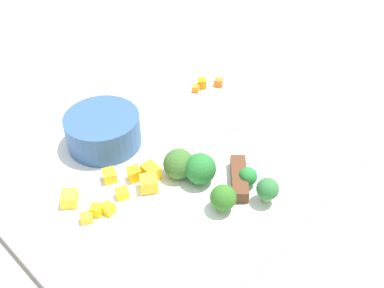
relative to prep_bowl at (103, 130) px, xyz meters
The scene contains 21 objects.
ground_plane 0.14m from the prep_bowl, 52.17° to the right, with size 4.00×4.00×0.00m, color gray.
cutting_board 0.13m from the prep_bowl, 52.17° to the right, with size 0.54×0.39×0.01m, color white.
prep_bowl is the anchor object (origin of this frame).
chef_knife 0.20m from the prep_bowl, 51.75° to the right, with size 0.24×0.23×0.02m.
carrot_dice_0 0.21m from the prep_bowl, ahead, with size 0.01×0.02×0.02m, color orange.
carrot_dice_1 0.20m from the prep_bowl, ahead, with size 0.01×0.01×0.01m, color orange.
carrot_dice_2 0.24m from the prep_bowl, ahead, with size 0.01×0.01×0.01m, color orange.
pepper_dice_0 0.14m from the prep_bowl, 130.93° to the right, with size 0.01×0.01×0.01m, color yellow.
pepper_dice_1 0.12m from the prep_bowl, 98.23° to the right, with size 0.02×0.02×0.02m, color yellow.
pepper_dice_2 0.09m from the prep_bowl, 101.66° to the right, with size 0.02×0.02×0.02m, color yellow.
pepper_dice_3 0.08m from the prep_bowl, 122.65° to the right, with size 0.02×0.02×0.02m, color yellow.
pepper_dice_4 0.15m from the prep_bowl, 135.60° to the right, with size 0.02×0.01×0.01m, color yellow.
pepper_dice_5 0.12m from the prep_bowl, 115.10° to the right, with size 0.01×0.02×0.01m, color yellow.
pepper_dice_6 0.14m from the prep_bowl, 125.57° to the right, with size 0.02×0.01×0.01m, color yellow.
pepper_dice_7 0.10m from the prep_bowl, 90.02° to the right, with size 0.02×0.02×0.02m, color yellow.
pepper_dice_8 0.12m from the prep_bowl, 148.70° to the right, with size 0.02×0.02×0.02m, color yellow.
broccoli_floret_0 0.16m from the prep_bowl, 75.08° to the right, with size 0.04×0.04×0.04m.
broccoli_floret_1 0.22m from the prep_bowl, 69.74° to the right, with size 0.03×0.03×0.03m.
broccoli_floret_2 0.21m from the prep_bowl, 83.26° to the right, with size 0.03×0.03×0.04m.
broccoli_floret_3 0.13m from the prep_bowl, 76.88° to the right, with size 0.04×0.04×0.04m.
broccoli_floret_4 0.25m from the prep_bowl, 73.16° to the right, with size 0.03×0.03×0.04m.
Camera 1 is at (-0.34, -0.33, 0.44)m, focal length 40.77 mm.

